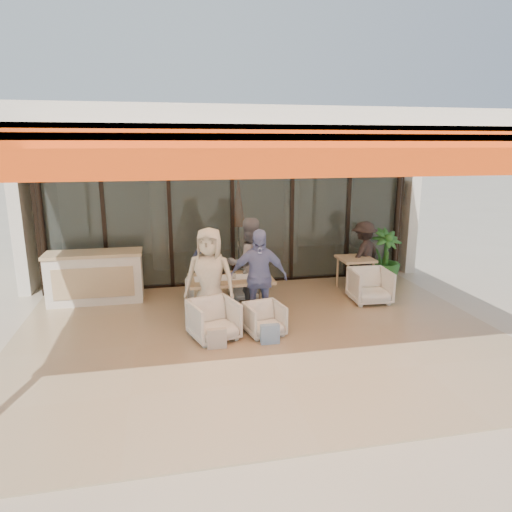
{
  "coord_description": "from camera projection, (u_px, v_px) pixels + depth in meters",
  "views": [
    {
      "loc": [
        -1.48,
        -6.82,
        3.08
      ],
      "look_at": [
        0.1,
        0.9,
        1.15
      ],
      "focal_mm": 32.0,
      "sensor_mm": 36.0,
      "label": 1
    }
  ],
  "objects": [
    {
      "name": "diner_cream",
      "position": [
        210.0,
        279.0,
        7.69
      ],
      "size": [
        0.98,
        0.79,
        1.75
      ],
      "primitive_type": "imported",
      "rotation": [
        0.0,
        0.0,
        -0.3
      ],
      "color": "beige",
      "rests_on": "ground"
    },
    {
      "name": "diner_grey",
      "position": [
        249.0,
        263.0,
        8.71
      ],
      "size": [
        0.96,
        0.8,
        1.76
      ],
      "primitive_type": "imported",
      "rotation": [
        0.0,
        0.0,
        3.32
      ],
      "color": "slate",
      "rests_on": "ground"
    },
    {
      "name": "terrace_floor",
      "position": [
        261.0,
        336.0,
        7.51
      ],
      "size": [
        8.0,
        6.0,
        0.01
      ],
      "primitive_type": "cube",
      "color": "tan",
      "rests_on": "ground"
    },
    {
      "name": "terrace_structure",
      "position": [
        266.0,
        132.0,
        6.49
      ],
      "size": [
        8.0,
        6.0,
        3.4
      ],
      "color": "silver",
      "rests_on": "ground"
    },
    {
      "name": "chair_near_left",
      "position": [
        214.0,
        318.0,
        7.34
      ],
      "size": [
        0.87,
        0.84,
        0.72
      ],
      "primitive_type": "imported",
      "rotation": [
        0.0,
        0.0,
        0.31
      ],
      "color": "silver",
      "rests_on": "ground"
    },
    {
      "name": "chair_far_left",
      "position": [
        203.0,
        286.0,
        9.16
      ],
      "size": [
        0.72,
        0.69,
        0.63
      ],
      "primitive_type": "imported",
      "rotation": [
        0.0,
        0.0,
        2.91
      ],
      "color": "silver",
      "rests_on": "ground"
    },
    {
      "name": "side_chair",
      "position": [
        370.0,
        284.0,
        9.05
      ],
      "size": [
        0.78,
        0.73,
        0.76
      ],
      "primitive_type": "imported",
      "rotation": [
        0.0,
        0.0,
        -0.05
      ],
      "color": "silver",
      "rests_on": "ground"
    },
    {
      "name": "ground",
      "position": [
        261.0,
        337.0,
        7.51
      ],
      "size": [
        70.0,
        70.0,
        0.0
      ],
      "primitive_type": "plane",
      "color": "#C6B293",
      "rests_on": "ground"
    },
    {
      "name": "potted_palm",
      "position": [
        384.0,
        257.0,
        10.17
      ],
      "size": [
        0.85,
        0.85,
        1.27
      ],
      "primitive_type": "imported",
      "rotation": [
        0.0,
        0.0,
        0.23
      ],
      "color": "#1E5919",
      "rests_on": "ground"
    },
    {
      "name": "glass_storefront",
      "position": [
        232.0,
        214.0,
        9.99
      ],
      "size": [
        8.08,
        0.1,
        3.2
      ],
      "color": "#9EADA3",
      "rests_on": "ground"
    },
    {
      "name": "chair_near_right",
      "position": [
        264.0,
        318.0,
        7.52
      ],
      "size": [
        0.68,
        0.65,
        0.6
      ],
      "primitive_type": "imported",
      "rotation": [
        0.0,
        0.0,
        0.2
      ],
      "color": "silver",
      "rests_on": "ground"
    },
    {
      "name": "standing_woman",
      "position": [
        363.0,
        255.0,
        9.95
      ],
      "size": [
        1.1,
        0.97,
        1.48
      ],
      "primitive_type": "imported",
      "rotation": [
        0.0,
        0.0,
        3.7
      ],
      "color": "black",
      "rests_on": "ground"
    },
    {
      "name": "tote_bag_blue",
      "position": [
        270.0,
        335.0,
        7.17
      ],
      "size": [
        0.3,
        0.1,
        0.34
      ],
      "primitive_type": "cube",
      "color": "#99BFD8",
      "rests_on": "ground"
    },
    {
      "name": "side_table",
      "position": [
        355.0,
        263.0,
        9.7
      ],
      "size": [
        0.7,
        0.7,
        0.74
      ],
      "color": "tan",
      "rests_on": "ground"
    },
    {
      "name": "host_counter",
      "position": [
        95.0,
        277.0,
        9.01
      ],
      "size": [
        1.85,
        0.65,
        1.04
      ],
      "color": "silver",
      "rests_on": "ground"
    },
    {
      "name": "diner_periwinkle",
      "position": [
        258.0,
        277.0,
        7.86
      ],
      "size": [
        1.04,
        0.55,
        1.7
      ],
      "primitive_type": "imported",
      "rotation": [
        0.0,
        0.0,
        -0.14
      ],
      "color": "#7987CA",
      "rests_on": "ground"
    },
    {
      "name": "tote_bag_cream",
      "position": [
        217.0,
        339.0,
        7.0
      ],
      "size": [
        0.3,
        0.1,
        0.34
      ],
      "primitive_type": "cube",
      "color": "silver",
      "rests_on": "ground"
    },
    {
      "name": "interior_block",
      "position": [
        219.0,
        178.0,
        12.04
      ],
      "size": [
        9.05,
        3.62,
        3.52
      ],
      "color": "silver",
      "rests_on": "ground"
    },
    {
      "name": "diner_navy",
      "position": [
        205.0,
        272.0,
        8.58
      ],
      "size": [
        0.62,
        0.48,
        1.51
      ],
      "primitive_type": "imported",
      "rotation": [
        0.0,
        0.0,
        3.38
      ],
      "color": "#181F36",
      "rests_on": "ground"
    },
    {
      "name": "dining_table",
      "position": [
        230.0,
        280.0,
        8.25
      ],
      "size": [
        1.5,
        0.9,
        0.93
      ],
      "color": "tan",
      "rests_on": "ground"
    },
    {
      "name": "chair_far_right",
      "position": [
        244.0,
        285.0,
        9.32
      ],
      "size": [
        0.63,
        0.6,
        0.59
      ],
      "primitive_type": "imported",
      "rotation": [
        0.0,
        0.0,
        3.27
      ],
      "color": "silver",
      "rests_on": "ground"
    }
  ]
}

